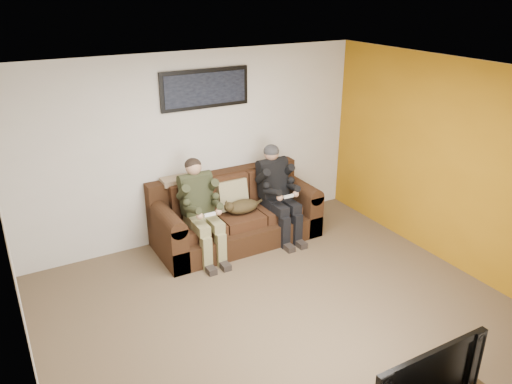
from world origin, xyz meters
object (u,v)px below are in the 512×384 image
sofa (234,216)px  person_left (200,204)px  person_right (277,187)px  television (419,375)px  cat (241,206)px  framed_poster (205,89)px

sofa → person_left: 0.73m
sofa → person_right: person_right is taller
television → person_left: bearing=93.4°
cat → sofa: bearing=100.8°
sofa → cat: size_ratio=3.45×
framed_poster → television: (-0.19, -4.17, -1.38)m
cat → television: television is taller
framed_poster → cat: bearing=-67.1°
person_right → framed_poster: (-0.79, 0.58, 1.36)m
sofa → framed_poster: size_ratio=1.82×
person_right → framed_poster: size_ratio=1.06×
sofa → person_left: (-0.59, -0.19, 0.39)m
person_right → sofa: bearing=162.0°
cat → framed_poster: (-0.23, 0.55, 1.54)m
cat → framed_poster: framed_poster is taller
person_right → cat: (-0.56, 0.03, -0.19)m
television → sofa: bearing=84.4°
framed_poster → television: 4.39m
sofa → person_right: size_ratio=1.72×
sofa → television: 3.82m
framed_poster → person_right: bearing=-36.2°
person_left → cat: person_left is taller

